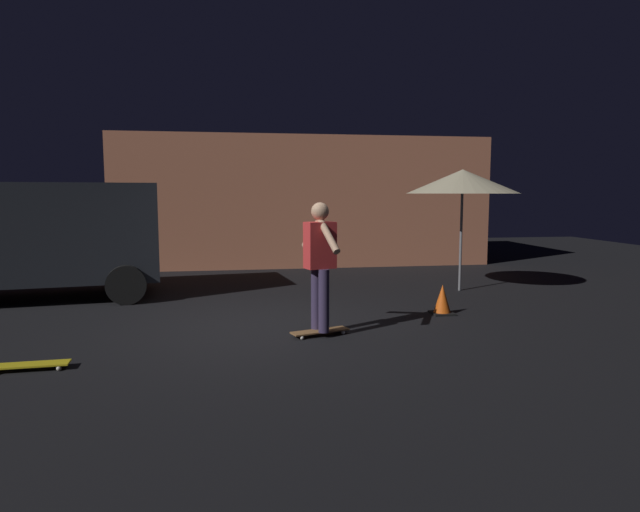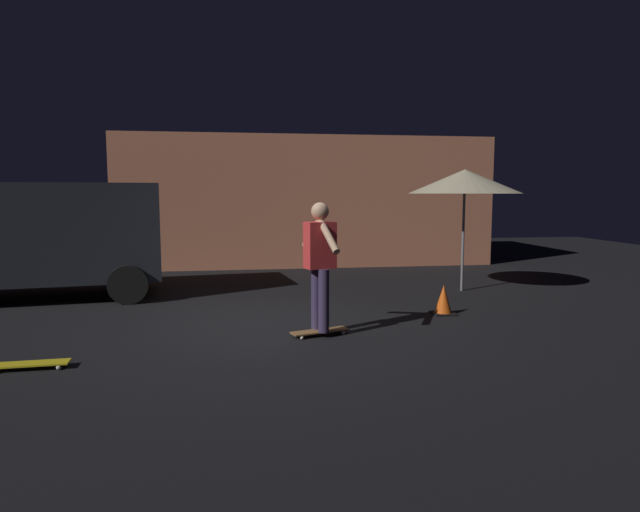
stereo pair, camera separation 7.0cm
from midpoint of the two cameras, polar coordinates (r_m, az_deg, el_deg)
name	(u,v)px [view 2 (the right image)]	position (r m, az deg, el deg)	size (l,w,h in m)	color
ground_plane	(268,326)	(7.85, -5.09, -7.20)	(28.00, 28.00, 0.00)	black
low_building	(300,201)	(15.74, -1.92, 5.71)	(9.45, 4.37, 3.28)	#B76B4C
parked_van	(22,233)	(10.94, -28.20, 2.08)	(4.82, 2.75, 2.03)	black
patio_umbrella	(465,182)	(10.79, 14.88, 7.43)	(2.10, 2.10, 2.30)	slate
skateboard_ridden	(320,331)	(7.30, 0.28, -7.78)	(0.80, 0.42, 0.07)	olive
skateboard_spare	(30,364)	(6.68, -27.46, -9.88)	(0.79, 0.26, 0.07)	gold
skater	(320,257)	(7.12, 0.28, -0.11)	(0.43, 0.96, 1.67)	#382D4C
traffic_cone	(443,301)	(8.72, 12.83, -4.53)	(0.34, 0.34, 0.46)	black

